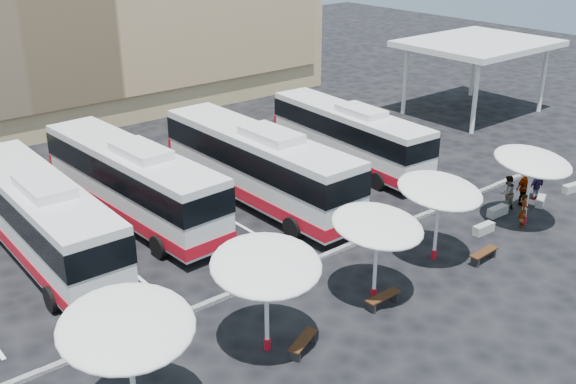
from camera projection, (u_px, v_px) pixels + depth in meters
ground at (315, 269)px, 27.87m from camera, size 120.00×120.00×0.00m
service_canopy at (478, 45)px, 47.10m from camera, size 10.00×8.00×5.20m
curb_divider at (307, 263)px, 28.20m from camera, size 34.00×0.25×0.15m
bay_lines at (209, 207)px, 33.56m from camera, size 24.15×12.00×0.01m
bus_0 at (41, 216)px, 27.87m from camera, size 3.03×12.35×3.91m
bus_1 at (132, 180)px, 31.57m from camera, size 3.37×12.49×3.93m
bus_2 at (258, 164)px, 33.37m from camera, size 3.08×12.83×4.07m
bus_3 at (349, 134)px, 38.41m from camera, size 3.15×11.57×3.63m
sunshade_0 at (127, 327)px, 18.19m from camera, size 4.43×4.47×3.94m
sunshade_1 at (266, 265)px, 21.53m from camera, size 4.72×4.75×3.81m
sunshade_2 at (378, 226)px, 24.62m from camera, size 4.15×4.18×3.59m
sunshade_3 at (440, 191)px, 27.45m from camera, size 4.14×4.18×3.68m
sunshade_4 at (533, 162)px, 30.56m from camera, size 3.97×4.01×3.69m
wood_bench_1 at (303, 342)px, 22.57m from camera, size 1.55×0.98×0.46m
wood_bench_2 at (383, 298)px, 25.12m from camera, size 1.53×0.42×0.47m
wood_bench_3 at (484, 254)px, 28.30m from camera, size 1.57×0.48×0.48m
conc_bench_0 at (484, 229)px, 30.84m from camera, size 1.16×0.43×0.43m
conc_bench_1 at (498, 211)px, 32.59m from camera, size 1.20×0.44×0.44m
conc_bench_2 at (541, 201)px, 33.76m from camera, size 1.12×0.76×0.40m
conc_bench_3 at (572, 188)px, 35.31m from camera, size 1.17×0.55×0.42m
passenger_0 at (523, 211)px, 31.24m from camera, size 0.71×0.62×1.63m
passenger_1 at (507, 193)px, 32.98m from camera, size 0.98×0.83×1.77m
passenger_2 at (524, 188)px, 33.51m from camera, size 1.11×0.55×1.83m
passenger_3 at (536, 183)px, 34.18m from camera, size 1.22×0.80×1.77m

